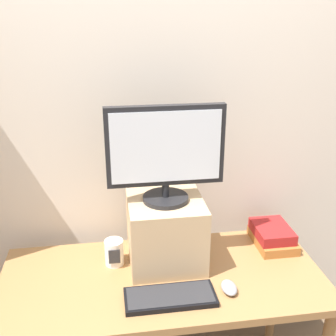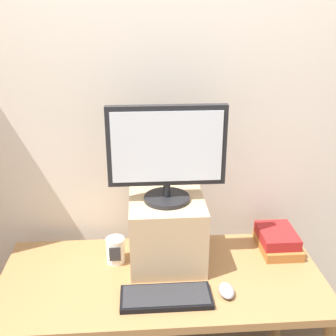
{
  "view_description": "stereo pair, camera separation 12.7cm",
  "coord_description": "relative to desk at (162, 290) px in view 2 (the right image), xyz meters",
  "views": [
    {
      "loc": [
        -0.21,
        -1.56,
        1.88
      ],
      "look_at": [
        0.03,
        0.05,
        1.23
      ],
      "focal_mm": 45.0,
      "sensor_mm": 36.0,
      "label": 1
    },
    {
      "loc": [
        -0.09,
        -1.57,
        1.88
      ],
      "look_at": [
        0.03,
        0.05,
        1.23
      ],
      "focal_mm": 45.0,
      "sensor_mm": 36.0,
      "label": 2
    }
  ],
  "objects": [
    {
      "name": "book_stack",
      "position": [
        0.58,
        0.18,
        0.13
      ],
      "size": [
        0.18,
        0.26,
        0.1
      ],
      "color": "#AD662D",
      "rests_on": "desk"
    },
    {
      "name": "back_wall",
      "position": [
        0.0,
        0.45,
        0.65
      ],
      "size": [
        7.0,
        0.08,
        2.6
      ],
      "color": "beige",
      "rests_on": "ground_plane"
    },
    {
      "name": "riser_box",
      "position": [
        0.03,
        0.12,
        0.24
      ],
      "size": [
        0.34,
        0.34,
        0.32
      ],
      "color": "tan",
      "rests_on": "desk"
    },
    {
      "name": "keyboard",
      "position": [
        0.01,
        -0.16,
        0.09
      ],
      "size": [
        0.38,
        0.16,
        0.02
      ],
      "color": "black",
      "rests_on": "desk"
    },
    {
      "name": "computer_monitor",
      "position": [
        0.03,
        0.12,
        0.62
      ],
      "size": [
        0.51,
        0.2,
        0.43
      ],
      "color": "black",
      "rests_on": "riser_box"
    },
    {
      "name": "desk",
      "position": [
        0.0,
        0.0,
        0.0
      ],
      "size": [
        1.44,
        0.66,
        0.73
      ],
      "color": "#9E7042",
      "rests_on": "ground_plane"
    },
    {
      "name": "desk_speaker",
      "position": [
        -0.21,
        0.13,
        0.14
      ],
      "size": [
        0.09,
        0.09,
        0.12
      ],
      "color": "silver",
      "rests_on": "desk"
    },
    {
      "name": "computer_mouse",
      "position": [
        0.26,
        -0.15,
        0.1
      ],
      "size": [
        0.06,
        0.1,
        0.04
      ],
      "color": "#99999E",
      "rests_on": "desk"
    }
  ]
}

